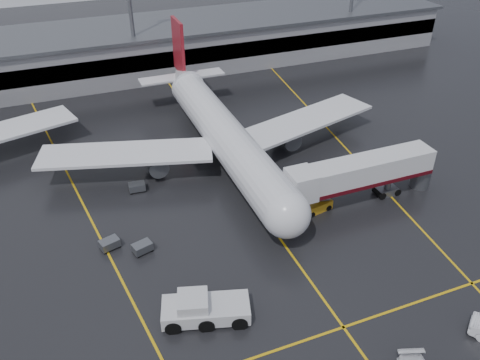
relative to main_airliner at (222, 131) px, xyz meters
name	(u,v)px	position (x,y,z in m)	size (l,w,h in m)	color
ground	(249,195)	(0.00, -9.70, -4.21)	(220.00, 220.00, 0.00)	black
apron_line_centre	(249,195)	(0.00, -9.70, -4.20)	(0.25, 90.00, 0.02)	gold
apron_line_stop	(343,327)	(0.00, -31.70, -4.20)	(60.00, 0.25, 0.02)	gold
apron_line_left	(74,187)	(-20.00, 0.30, -4.20)	(0.25, 70.00, 0.02)	gold
apron_line_right	(333,135)	(18.00, 0.30, -4.20)	(0.25, 70.00, 0.02)	gold
terminal	(156,46)	(0.00, 38.23, 0.11)	(122.00, 19.00, 8.60)	gray
light_mast_mid	(129,2)	(-5.00, 32.30, 10.27)	(3.00, 1.20, 25.45)	#595B60
main_airliner	(222,131)	(0.00, 0.00, 0.00)	(48.80, 45.60, 14.10)	silver
jet_bridge	(362,174)	(11.87, -15.70, -0.28)	(19.90, 3.40, 6.05)	silver
pushback_tractor	(203,309)	(-11.24, -26.06, -3.09)	(8.44, 5.32, 2.81)	silver
belt_loader	(317,206)	(6.25, -15.47, -3.63)	(3.96, 2.32, 2.37)	#C58B17
baggage_cart_a	(142,247)	(-14.49, -15.17, -3.58)	(2.29, 1.81, 1.12)	#595B60
baggage_cart_b	(110,244)	(-17.61, -13.28, -3.58)	(2.29, 1.82, 1.12)	#595B60
baggage_cart_c	(137,187)	(-12.67, -3.61, -3.58)	(2.09, 1.44, 1.12)	#595B60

